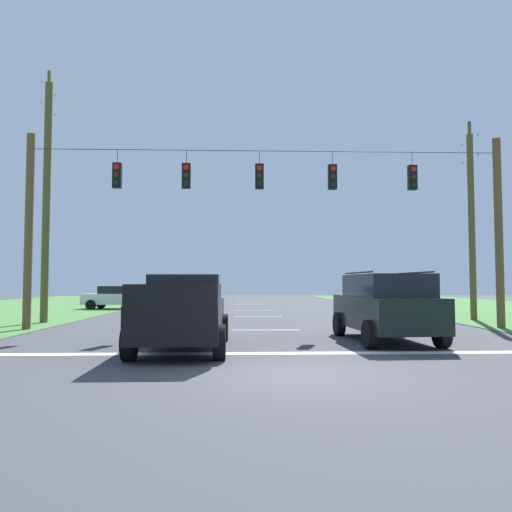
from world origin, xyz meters
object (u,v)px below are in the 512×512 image
distant_car_oncoming (117,297)px  utility_pole_near_left (47,196)px  pickup_truck (184,312)px  utility_pole_mid_right (472,221)px  suv_black (385,305)px  distant_car_crossing_white (183,299)px  overhead_signal_span (266,219)px

distant_car_oncoming → utility_pole_near_left: utility_pole_near_left is taller
pickup_truck → utility_pole_mid_right: size_ratio=0.58×
suv_black → utility_pole_near_left: (-12.71, 6.98, 4.43)m
pickup_truck → utility_pole_near_left: size_ratio=0.49×
suv_black → distant_car_crossing_white: bearing=117.5°
suv_black → distant_car_oncoming: size_ratio=1.10×
distant_car_crossing_white → distant_car_oncoming: same height
overhead_signal_span → suv_black: 6.01m
pickup_truck → distant_car_crossing_white: 16.22m
overhead_signal_span → suv_black: bearing=-50.1°
distant_car_crossing_white → utility_pole_near_left: bearing=-123.6°
utility_pole_near_left → pickup_truck: bearing=-50.7°
distant_car_crossing_white → utility_pole_near_left: (-5.08, -7.65, 4.70)m
pickup_truck → utility_pole_mid_right: utility_pole_mid_right is taller
pickup_truck → distant_car_crossing_white: (-1.84, 16.11, -0.18)m
overhead_signal_span → pickup_truck: bearing=-114.5°
suv_black → utility_pole_mid_right: utility_pole_mid_right is taller
pickup_truck → suv_black: (5.79, 1.48, 0.09)m
suv_black → distant_car_crossing_white: suv_black is taller
pickup_truck → distant_car_oncoming: size_ratio=1.22×
distant_car_crossing_white → distant_car_oncoming: bearing=141.9°
overhead_signal_span → utility_pole_near_left: 9.96m
overhead_signal_span → distant_car_crossing_white: size_ratio=4.05×
suv_black → utility_pole_mid_right: bearing=50.9°
distant_car_crossing_white → utility_pole_near_left: utility_pole_near_left is taller
overhead_signal_span → utility_pole_mid_right: (9.87, 4.12, 0.48)m
overhead_signal_span → distant_car_crossing_white: overhead_signal_span is taller
suv_black → distant_car_oncoming: 22.14m
pickup_truck → distant_car_oncoming: pickup_truck is taller
overhead_signal_span → distant_car_oncoming: 17.35m
distant_car_oncoming → utility_pole_near_left: 12.31m
suv_black → utility_pole_mid_right: (6.56, 8.08, 3.58)m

